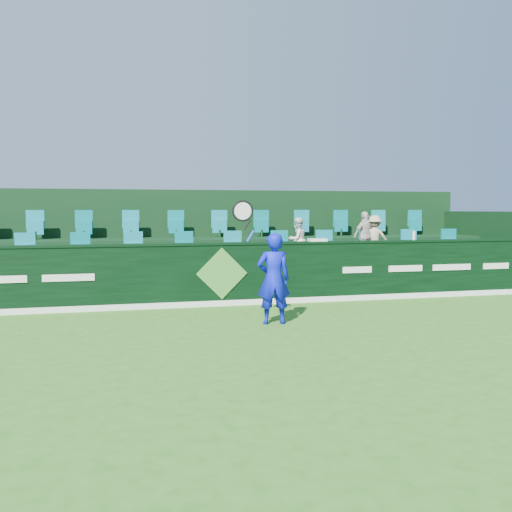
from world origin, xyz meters
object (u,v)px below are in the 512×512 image
object	(u,v)px
spectator_middle	(365,236)
spectator_right	(374,238)
drinks_bottle	(414,235)
tennis_player	(273,278)
towel	(317,240)
spectator_left	(298,240)

from	to	relation	value
spectator_middle	spectator_right	bearing A→B (deg)	163.33
spectator_right	drinks_bottle	distance (m)	1.21
spectator_middle	tennis_player	bearing A→B (deg)	28.32
tennis_player	towel	xyz separation A→B (m)	(1.63, 2.18, 0.54)
spectator_middle	towel	distance (m)	2.01
spectator_middle	drinks_bottle	distance (m)	1.33
spectator_left	spectator_middle	size ratio (longest dim) A/B	0.88
tennis_player	spectator_right	world-z (taller)	tennis_player
spectator_left	towel	xyz separation A→B (m)	(0.09, -1.12, 0.05)
towel	drinks_bottle	distance (m)	2.38
drinks_bottle	tennis_player	bearing A→B (deg)	-151.47
tennis_player	towel	world-z (taller)	tennis_player
spectator_left	towel	size ratio (longest dim) A/B	2.71
spectator_left	spectator_right	xyz separation A→B (m)	(2.01, 0.00, 0.02)
spectator_left	tennis_player	bearing A→B (deg)	42.20
spectator_middle	towel	size ratio (longest dim) A/B	3.08
spectator_right	towel	distance (m)	2.22
drinks_bottle	towel	bearing A→B (deg)	180.00
spectator_middle	drinks_bottle	world-z (taller)	spectator_middle
tennis_player	spectator_left	bearing A→B (deg)	65.01
tennis_player	drinks_bottle	distance (m)	4.60
spectator_right	towel	world-z (taller)	spectator_right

